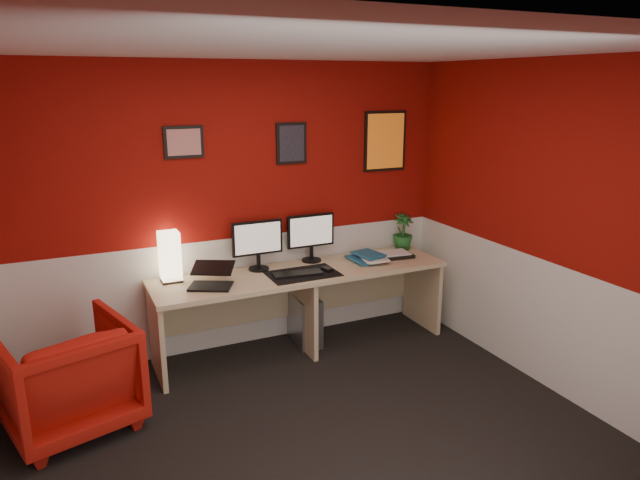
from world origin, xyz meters
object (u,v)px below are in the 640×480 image
(monitor_right, at_px, (311,230))
(armchair, at_px, (67,376))
(desk, at_px, (303,310))
(potted_plant, at_px, (403,232))
(monitor_left, at_px, (258,238))
(shoji_lamp, at_px, (170,258))
(zen_tray, at_px, (393,255))
(laptop, at_px, (210,274))
(pc_tower, at_px, (304,318))

(monitor_right, bearing_deg, armchair, -162.30)
(desk, height_order, potted_plant, potted_plant)
(monitor_left, bearing_deg, shoji_lamp, 178.96)
(zen_tray, distance_m, armchair, 2.95)
(monitor_left, distance_m, potted_plant, 1.49)
(zen_tray, xyz_separation_m, potted_plant, (0.22, 0.17, 0.16))
(desk, relative_size, laptop, 7.88)
(monitor_left, relative_size, monitor_right, 1.00)
(potted_plant, bearing_deg, armchair, -168.03)
(laptop, height_order, pc_tower, laptop)
(potted_plant, bearing_deg, monitor_left, -179.50)
(desk, distance_m, zen_tray, 1.02)
(laptop, relative_size, armchair, 0.40)
(monitor_left, relative_size, armchair, 0.70)
(laptop, relative_size, pc_tower, 0.73)
(shoji_lamp, xyz_separation_m, armchair, (-0.86, -0.66, -0.55))
(desk, xyz_separation_m, monitor_right, (0.19, 0.23, 0.66))
(monitor_left, distance_m, zen_tray, 1.31)
(shoji_lamp, distance_m, laptop, 0.39)
(monitor_right, distance_m, zen_tray, 0.82)
(shoji_lamp, height_order, monitor_left, monitor_left)
(potted_plant, bearing_deg, shoji_lamp, 179.98)
(monitor_left, distance_m, armchair, 1.85)
(monitor_left, height_order, pc_tower, monitor_left)
(zen_tray, bearing_deg, shoji_lamp, 175.10)
(shoji_lamp, xyz_separation_m, pc_tower, (1.15, -0.09, -0.70))
(monitor_right, bearing_deg, potted_plant, -1.45)
(pc_tower, bearing_deg, desk, -116.19)
(desk, height_order, monitor_left, monitor_left)
(potted_plant, distance_m, pc_tower, 1.29)
(shoji_lamp, xyz_separation_m, laptop, (0.25, -0.28, -0.09))
(monitor_right, xyz_separation_m, armchair, (-2.13, -0.68, -0.64))
(zen_tray, bearing_deg, monitor_left, 172.83)
(laptop, distance_m, monitor_right, 1.08)
(shoji_lamp, height_order, armchair, shoji_lamp)
(laptop, bearing_deg, monitor_left, 55.88)
(monitor_right, height_order, potted_plant, monitor_right)
(shoji_lamp, relative_size, monitor_left, 0.69)
(shoji_lamp, xyz_separation_m, monitor_right, (1.28, 0.02, 0.09))
(shoji_lamp, height_order, pc_tower, shoji_lamp)
(shoji_lamp, distance_m, pc_tower, 1.36)
(potted_plant, height_order, armchair, potted_plant)
(laptop, relative_size, monitor_right, 0.57)
(shoji_lamp, height_order, laptop, shoji_lamp)
(shoji_lamp, xyz_separation_m, monitor_left, (0.75, -0.01, 0.09))
(desk, distance_m, monitor_right, 0.72)
(shoji_lamp, bearing_deg, pc_tower, -4.33)
(pc_tower, bearing_deg, zen_tray, -2.19)
(zen_tray, bearing_deg, pc_tower, 174.34)
(desk, relative_size, armchair, 3.12)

